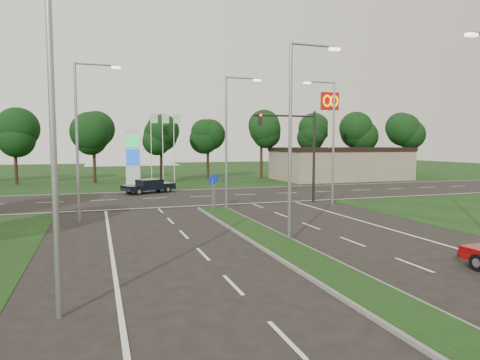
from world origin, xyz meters
name	(u,v)px	position (x,y,z in m)	size (l,w,h in m)	color
ground	(346,283)	(0.00, 0.00, 0.00)	(160.00, 160.00, 0.00)	black
verge_far	(148,174)	(0.00, 55.00, 0.00)	(160.00, 50.00, 0.02)	black
cross_road	(190,197)	(0.00, 24.00, 0.00)	(160.00, 12.00, 0.02)	black
median_kerb	(292,252)	(0.00, 4.00, 0.06)	(2.00, 26.00, 0.12)	slate
commercial_building	(340,164)	(22.00, 36.00, 2.00)	(16.00, 9.00, 4.00)	gray
streetlight_median_near	(294,130)	(1.00, 6.00, 5.08)	(2.53, 0.22, 9.00)	gray
streetlight_median_far	(229,135)	(1.00, 16.00, 5.08)	(2.53, 0.22, 9.00)	gray
streetlight_left_near	(61,119)	(-8.30, 0.00, 5.08)	(2.53, 0.22, 9.00)	gray
streetlight_left_far	(81,133)	(-8.30, 14.00, 5.08)	(2.53, 0.22, 9.00)	gray
streetlight_right_far	(331,136)	(8.80, 16.00, 5.08)	(2.53, 0.22, 9.00)	gray
traffic_signal	(299,142)	(7.19, 18.00, 4.65)	(5.10, 0.42, 7.00)	black
median_signs	(213,185)	(0.00, 16.40, 1.71)	(1.16, 1.76, 2.38)	gray
gas_pylon	(135,157)	(-3.79, 33.05, 3.20)	(5.80, 1.26, 8.00)	silver
mcdonalds_sign	(330,114)	(18.00, 31.97, 7.99)	(2.20, 0.47, 10.40)	silver
treeline_far	(163,125)	(0.10, 39.93, 6.83)	(6.00, 6.00, 9.90)	black
navy_sedan	(149,186)	(-3.00, 28.01, 0.68)	(4.99, 3.56, 1.27)	black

